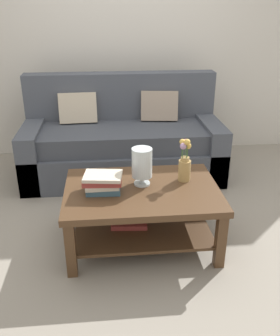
{
  "coord_description": "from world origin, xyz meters",
  "views": [
    {
      "loc": [
        -0.27,
        -2.91,
        1.77
      ],
      "look_at": [
        -0.02,
        -0.3,
        0.58
      ],
      "focal_mm": 39.54,
      "sensor_mm": 36.0,
      "label": 1
    }
  ],
  "objects": [
    {
      "name": "book_stack_main",
      "position": [
        -0.31,
        -0.47,
        0.55
      ],
      "size": [
        0.3,
        0.23,
        0.14
      ],
      "color": "#3D6075",
      "rests_on": "coffee_table"
    },
    {
      "name": "ground_plane",
      "position": [
        0.0,
        0.0,
        0.0
      ],
      "size": [
        10.0,
        10.0,
        0.0
      ],
      "primitive_type": "plane",
      "color": "gray"
    },
    {
      "name": "back_wall",
      "position": [
        0.0,
        1.65,
        1.35
      ],
      "size": [
        6.4,
        0.12,
        2.7
      ],
      "primitive_type": "cube",
      "color": "beige",
      "rests_on": "ground"
    },
    {
      "name": "couch",
      "position": [
        -0.09,
        0.88,
        0.36
      ],
      "size": [
        2.08,
        0.9,
        1.06
      ],
      "color": "#474C56",
      "rests_on": "ground"
    },
    {
      "name": "flower_pitcher",
      "position": [
        0.33,
        -0.34,
        0.63
      ],
      "size": [
        0.1,
        0.1,
        0.35
      ],
      "color": "tan",
      "rests_on": "coffee_table"
    },
    {
      "name": "coffee_table",
      "position": [
        -0.02,
        -0.45,
        0.35
      ],
      "size": [
        1.16,
        0.81,
        0.48
      ],
      "color": "#4C331E",
      "rests_on": "ground"
    },
    {
      "name": "glass_hurricane_vase",
      "position": [
        -0.01,
        -0.38,
        0.65
      ],
      "size": [
        0.16,
        0.16,
        0.29
      ],
      "color": "silver",
      "rests_on": "coffee_table"
    }
  ]
}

